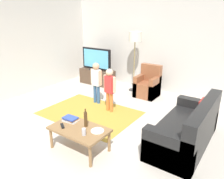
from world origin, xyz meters
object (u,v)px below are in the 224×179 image
at_px(couch, 189,131).
at_px(armchair, 148,86).
at_px(coffee_table, 79,131).
at_px(tv_remote, 62,126).
at_px(tv_stand, 97,77).
at_px(soda_can, 84,132).
at_px(tv, 96,59).
at_px(child_center, 110,86).
at_px(bottle, 86,119).
at_px(floor_lamp, 135,40).
at_px(plate, 97,131).
at_px(book_stack, 71,119).
at_px(child_near_tv, 96,79).

distance_m(couch, armchair, 2.52).
relative_size(coffee_table, tv_remote, 5.88).
relative_size(tv_stand, soda_can, 10.00).
relative_size(tv, couch, 0.61).
xyz_separation_m(tv_stand, child_center, (1.60, -1.52, 0.40)).
height_order(armchair, bottle, armchair).
distance_m(floor_lamp, plate, 3.53).
bearing_deg(tv, floor_lamp, 7.49).
bearing_deg(couch, book_stack, -148.35).
height_order(child_near_tv, plate, child_near_tv).
xyz_separation_m(bottle, soda_can, (0.17, -0.24, -0.08)).
xyz_separation_m(floor_lamp, tv_remote, (0.50, -3.38, -1.11)).
distance_m(tv, bottle, 3.68).
height_order(armchair, plate, armchair).
relative_size(child_center, tv_remote, 6.26).
bearing_deg(soda_can, tv_stand, 125.66).
height_order(tv_stand, armchair, armchair).
distance_m(tv_remote, plate, 0.64).
distance_m(bottle, plate, 0.30).
xyz_separation_m(tv_stand, soda_can, (2.32, -3.23, 0.24)).
bearing_deg(book_stack, plate, -0.36).
bearing_deg(bottle, floor_lamp, 104.87).
bearing_deg(plate, bottle, 175.77).
bearing_deg(coffee_table, tv_stand, 124.00).
height_order(couch, armchair, armchair).
bearing_deg(tv, coffee_table, -55.82).
height_order(tv, floor_lamp, floor_lamp).
bearing_deg(book_stack, child_near_tv, 114.43).
distance_m(armchair, soda_can, 3.23).
bearing_deg(bottle, plate, -4.23).
bearing_deg(book_stack, soda_can, -23.15).
height_order(armchair, coffee_table, armchair).
bearing_deg(soda_can, couch, 46.15).
bearing_deg(child_near_tv, tv, 128.62).
xyz_separation_m(couch, tv_remote, (-1.79, -1.34, 0.14)).
height_order(tv, book_stack, tv).
xyz_separation_m(couch, book_stack, (-1.81, -1.12, 0.17)).
bearing_deg(tv_remote, bottle, 69.93).
height_order(child_center, coffee_table, child_center).
height_order(tv, armchair, tv).
xyz_separation_m(tv, couch, (3.61, -1.87, -0.56)).
bearing_deg(armchair, soda_can, -82.45).
xyz_separation_m(coffee_table, bottle, (0.05, 0.12, 0.19)).
height_order(floor_lamp, bottle, floor_lamp).
relative_size(tv_stand, bottle, 3.67).
xyz_separation_m(child_center, plate, (0.82, -1.49, -0.21)).
distance_m(tv, armchair, 1.97).
distance_m(book_stack, tv_remote, 0.23).
distance_m(tv_remote, soda_can, 0.50).
relative_size(couch, child_near_tv, 1.65).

